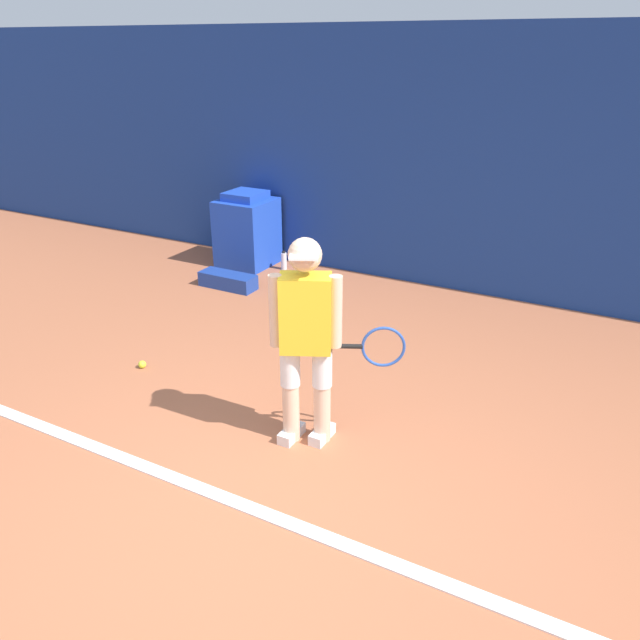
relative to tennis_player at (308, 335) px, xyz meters
The scene contains 8 objects.
ground_plane 1.20m from the tennis_player, 83.12° to the right, with size 24.00×24.00×0.00m, color #B76642.
back_wall 3.50m from the tennis_player, 88.27° to the left, with size 24.00×0.10×2.82m.
court_baseline 1.16m from the tennis_player, 82.74° to the right, with size 21.60×0.10×0.01m.
tennis_player is the anchor object (origin of this frame).
tennis_ball 1.99m from the tennis_player, behind, with size 0.07×0.07×0.07m.
covered_chair 4.00m from the tennis_player, 130.55° to the left, with size 0.63×0.65×0.94m.
equipment_bag 3.28m from the tennis_player, 136.40° to the left, with size 0.68×0.25×0.17m.
water_bottle 3.77m from the tennis_player, 124.14° to the left, with size 0.07×0.07×0.24m.
Camera 1 is at (1.76, -2.41, 2.61)m, focal length 35.00 mm.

